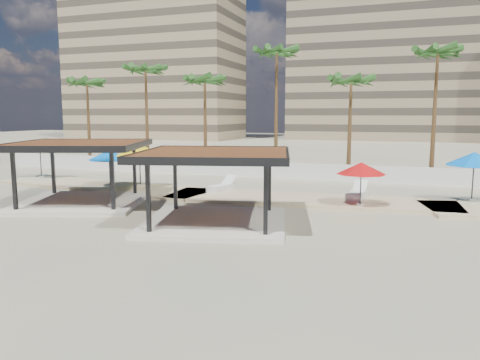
{
  "coord_description": "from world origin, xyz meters",
  "views": [
    {
      "loc": [
        7.08,
        -18.55,
        4.84
      ],
      "look_at": [
        -1.08,
        4.54,
        1.4
      ],
      "focal_mm": 35.0,
      "sensor_mm": 36.0,
      "label": 1
    }
  ],
  "objects_px": {
    "umbrella_a": "(40,146)",
    "umbrella_c": "(361,168)",
    "pavilion_central": "(215,181)",
    "lounger_a": "(222,187)",
    "pavilion_west": "(80,167)",
    "lounger_b": "(357,194)"
  },
  "relations": [
    {
      "from": "umbrella_c",
      "to": "lounger_a",
      "type": "relative_size",
      "value": 1.21
    },
    {
      "from": "pavilion_central",
      "to": "umbrella_a",
      "type": "height_order",
      "value": "pavilion_central"
    },
    {
      "from": "umbrella_a",
      "to": "umbrella_c",
      "type": "distance_m",
      "value": 23.78
    },
    {
      "from": "pavilion_west",
      "to": "lounger_b",
      "type": "bearing_deg",
      "value": 2.83
    },
    {
      "from": "umbrella_c",
      "to": "pavilion_west",
      "type": "bearing_deg",
      "value": -166.02
    },
    {
      "from": "lounger_a",
      "to": "lounger_b",
      "type": "xyz_separation_m",
      "value": [
        8.13,
        0.03,
        0.01
      ]
    },
    {
      "from": "lounger_a",
      "to": "umbrella_c",
      "type": "bearing_deg",
      "value": -90.47
    },
    {
      "from": "pavilion_central",
      "to": "lounger_a",
      "type": "xyz_separation_m",
      "value": [
        -2.71,
        7.68,
        -1.56
      ]
    },
    {
      "from": "pavilion_west",
      "to": "umbrella_a",
      "type": "distance_m",
      "value": 11.46
    },
    {
      "from": "umbrella_a",
      "to": "lounger_b",
      "type": "distance_m",
      "value": 23.3
    },
    {
      "from": "umbrella_a",
      "to": "umbrella_c",
      "type": "bearing_deg",
      "value": -8.22
    },
    {
      "from": "pavilion_central",
      "to": "lounger_a",
      "type": "bearing_deg",
      "value": 95.36
    },
    {
      "from": "pavilion_central",
      "to": "lounger_a",
      "type": "height_order",
      "value": "pavilion_central"
    },
    {
      "from": "pavilion_west",
      "to": "lounger_a",
      "type": "height_order",
      "value": "pavilion_west"
    },
    {
      "from": "pavilion_central",
      "to": "lounger_b",
      "type": "height_order",
      "value": "pavilion_central"
    },
    {
      "from": "umbrella_a",
      "to": "lounger_a",
      "type": "distance_m",
      "value": 15.24
    },
    {
      "from": "umbrella_a",
      "to": "umbrella_c",
      "type": "xyz_separation_m",
      "value": [
        23.53,
        -3.4,
        -0.39
      ]
    },
    {
      "from": "pavilion_central",
      "to": "lounger_b",
      "type": "xyz_separation_m",
      "value": [
        5.42,
        7.71,
        -1.55
      ]
    },
    {
      "from": "pavilion_west",
      "to": "lounger_a",
      "type": "bearing_deg",
      "value": 24.47
    },
    {
      "from": "pavilion_west",
      "to": "umbrella_c",
      "type": "relative_size",
      "value": 2.91
    },
    {
      "from": "pavilion_west",
      "to": "umbrella_a",
      "type": "height_order",
      "value": "pavilion_west"
    },
    {
      "from": "pavilion_west",
      "to": "lounger_b",
      "type": "height_order",
      "value": "pavilion_west"
    }
  ]
}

